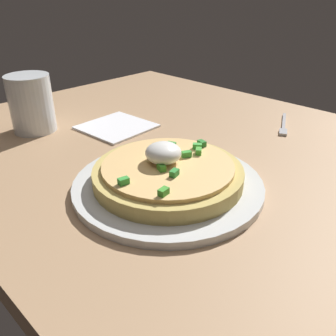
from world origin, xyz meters
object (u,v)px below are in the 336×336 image
object	(u,v)px
cup_near	(31,104)
napkin	(117,127)
fork	(284,126)
pizza	(168,172)
plate	(168,185)

from	to	relation	value
cup_near	napkin	distance (cm)	15.97
fork	pizza	bearing A→B (deg)	-26.91
pizza	cup_near	distance (cm)	32.99
cup_near	fork	bearing A→B (deg)	46.41
pizza	cup_near	xyz separation A→B (cm)	(-32.81, -2.37, 2.51)
plate	pizza	bearing A→B (deg)	173.14
pizza	fork	size ratio (longest dim) A/B	1.83
plate	pizza	xyz separation A→B (cm)	(-0.05, 0.01, 1.97)
fork	napkin	bearing A→B (deg)	-71.82
plate	cup_near	xyz separation A→B (cm)	(-32.86, -2.36, 4.48)
fork	cup_near	bearing A→B (deg)	-70.55
plate	fork	distance (cm)	32.07
fork	plate	bearing A→B (deg)	-26.82
plate	cup_near	distance (cm)	33.25
pizza	napkin	bearing A→B (deg)	158.21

